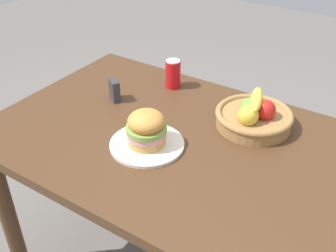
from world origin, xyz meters
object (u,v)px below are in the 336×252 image
at_px(soda_can, 173,74).
at_px(napkin_holder, 115,90).
at_px(plate, 147,144).
at_px(sandwich, 146,128).
at_px(fruit_basket, 254,116).

xyz_separation_m(soda_can, napkin_holder, (-0.14, -0.23, -0.02)).
height_order(plate, sandwich, sandwich).
bearing_deg(fruit_basket, soda_can, 166.81).
bearing_deg(sandwich, soda_can, 110.77).
xyz_separation_m(sandwich, napkin_holder, (-0.30, 0.19, -0.03)).
height_order(sandwich, napkin_holder, sandwich).
relative_size(plate, napkin_holder, 2.93).
bearing_deg(sandwich, napkin_holder, 147.53).
distance_m(sandwich, soda_can, 0.45).
xyz_separation_m(plate, napkin_holder, (-0.30, 0.19, 0.04)).
bearing_deg(plate, napkin_holder, 147.53).
xyz_separation_m(fruit_basket, napkin_holder, (-0.56, -0.13, -0.00)).
distance_m(plate, sandwich, 0.07).
bearing_deg(napkin_holder, soda_can, 90.66).
bearing_deg(plate, sandwich, 0.00).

